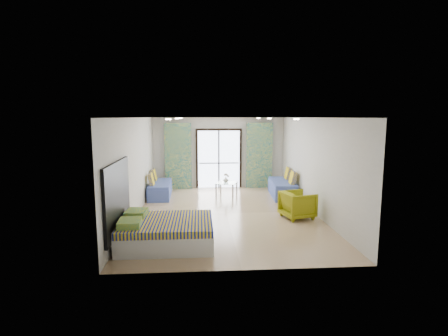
{
  "coord_description": "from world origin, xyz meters",
  "views": [
    {
      "loc": [
        -0.73,
        -9.63,
        2.72
      ],
      "look_at": [
        0.01,
        1.04,
        1.15
      ],
      "focal_mm": 28.0,
      "sensor_mm": 36.0,
      "label": 1
    }
  ],
  "objects": [
    {
      "name": "coffee_table",
      "position": [
        0.19,
        2.32,
        0.4
      ],
      "size": [
        0.86,
        0.86,
        0.78
      ],
      "rotation": [
        0.0,
        0.0,
        -0.33
      ],
      "color": "silver",
      "rests_on": "floor"
    },
    {
      "name": "wall_left",
      "position": [
        -2.5,
        0.0,
        1.35
      ],
      "size": [
        0.01,
        7.5,
        2.7
      ],
      "primitive_type": null,
      "color": "silver",
      "rests_on": "ground"
    },
    {
      "name": "daybed_left",
      "position": [
        -2.12,
        2.24,
        0.28
      ],
      "size": [
        0.75,
        1.83,
        0.89
      ],
      "rotation": [
        0.0,
        0.0,
        0.03
      ],
      "color": "#4558A5",
      "rests_on": "floor"
    },
    {
      "name": "bed",
      "position": [
        -1.48,
        -2.36,
        0.28
      ],
      "size": [
        1.95,
        1.59,
        0.67
      ],
      "color": "silver",
      "rests_on": "floor"
    },
    {
      "name": "daybed_right",
      "position": [
        2.12,
        2.01,
        0.29
      ],
      "size": [
        0.89,
        1.97,
        0.95
      ],
      "rotation": [
        0.0,
        0.0,
        -0.07
      ],
      "color": "#4558A5",
      "rests_on": "floor"
    },
    {
      "name": "vase",
      "position": [
        0.17,
        2.36,
        0.54
      ],
      "size": [
        0.23,
        0.23,
        0.19
      ],
      "primitive_type": "imported",
      "rotation": [
        0.0,
        0.0,
        -0.25
      ],
      "color": "white",
      "rests_on": "coffee_table"
    },
    {
      "name": "downlight_e",
      "position": [
        -1.4,
        3.0,
        2.67
      ],
      "size": [
        0.12,
        0.12,
        0.02
      ],
      "primitive_type": "cylinder",
      "color": "#FFE0B2",
      "rests_on": "ceiling"
    },
    {
      "name": "ceiling",
      "position": [
        0.0,
        0.0,
        2.7
      ],
      "size": [
        5.0,
        7.5,
        0.01
      ],
      "primitive_type": null,
      "color": "silver",
      "rests_on": "ground"
    },
    {
      "name": "switch_plate",
      "position": [
        -2.47,
        -1.11,
        1.05
      ],
      "size": [
        0.02,
        0.1,
        0.1
      ],
      "primitive_type": "cube",
      "color": "silver",
      "rests_on": "wall_left"
    },
    {
      "name": "headboard",
      "position": [
        -2.46,
        -2.36,
        1.05
      ],
      "size": [
        0.06,
        2.1,
        1.5
      ],
      "primitive_type": "cube",
      "color": "black",
      "rests_on": "floor"
    },
    {
      "name": "armchair",
      "position": [
        1.9,
        -0.6,
        0.4
      ],
      "size": [
        0.92,
        0.95,
        0.8
      ],
      "primitive_type": "imported",
      "rotation": [
        0.0,
        0.0,
        1.85
      ],
      "color": "#9A9A13",
      "rests_on": "floor"
    },
    {
      "name": "curtain_left",
      "position": [
        -1.55,
        3.57,
        1.25
      ],
      "size": [
        1.0,
        0.1,
        2.5
      ],
      "primitive_type": "cube",
      "color": "white",
      "rests_on": "floor"
    },
    {
      "name": "downlight_a",
      "position": [
        -1.4,
        -2.0,
        2.67
      ],
      "size": [
        0.12,
        0.12,
        0.02
      ],
      "primitive_type": "cylinder",
      "color": "#FFE0B2",
      "rests_on": "ceiling"
    },
    {
      "name": "wall_back",
      "position": [
        0.0,
        3.75,
        1.35
      ],
      "size": [
        5.0,
        0.01,
        2.7
      ],
      "primitive_type": null,
      "color": "silver",
      "rests_on": "ground"
    },
    {
      "name": "wall_front",
      "position": [
        0.0,
        -3.75,
        1.35
      ],
      "size": [
        5.0,
        0.01,
        2.7
      ],
      "primitive_type": null,
      "color": "silver",
      "rests_on": "ground"
    },
    {
      "name": "downlight_b",
      "position": [
        1.4,
        -2.0,
        2.67
      ],
      "size": [
        0.12,
        0.12,
        0.02
      ],
      "primitive_type": "cylinder",
      "color": "#FFE0B2",
      "rests_on": "ceiling"
    },
    {
      "name": "downlight_f",
      "position": [
        1.4,
        3.0,
        2.67
      ],
      "size": [
        0.12,
        0.12,
        0.02
      ],
      "primitive_type": "cylinder",
      "color": "#FFE0B2",
      "rests_on": "ceiling"
    },
    {
      "name": "balcony_door",
      "position": [
        0.0,
        3.72,
        1.26
      ],
      "size": [
        1.76,
        0.08,
        2.28
      ],
      "color": "black",
      "rests_on": "floor"
    },
    {
      "name": "downlight_c",
      "position": [
        -1.4,
        1.0,
        2.67
      ],
      "size": [
        0.12,
        0.12,
        0.02
      ],
      "primitive_type": "cylinder",
      "color": "#FFE0B2",
      "rests_on": "ceiling"
    },
    {
      "name": "floor",
      "position": [
        0.0,
        0.0,
        0.0
      ],
      "size": [
        5.0,
        7.5,
        0.01
      ],
      "primitive_type": null,
      "color": "tan",
      "rests_on": "ground"
    },
    {
      "name": "downlight_d",
      "position": [
        1.4,
        1.0,
        2.67
      ],
      "size": [
        0.12,
        0.12,
        0.02
      ],
      "primitive_type": "cylinder",
      "color": "#FFE0B2",
      "rests_on": "ceiling"
    },
    {
      "name": "wall_right",
      "position": [
        2.5,
        0.0,
        1.35
      ],
      "size": [
        0.01,
        7.5,
        2.7
      ],
      "primitive_type": null,
      "color": "silver",
      "rests_on": "ground"
    },
    {
      "name": "curtain_right",
      "position": [
        1.55,
        3.57,
        1.25
      ],
      "size": [
        1.0,
        0.1,
        2.5
      ],
      "primitive_type": "cube",
      "color": "white",
      "rests_on": "floor"
    },
    {
      "name": "balcony_rail",
      "position": [
        0.0,
        3.73,
        0.95
      ],
      "size": [
        1.52,
        0.03,
        0.04
      ],
      "primitive_type": "cube",
      "color": "#595451",
      "rests_on": "balcony_door"
    }
  ]
}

